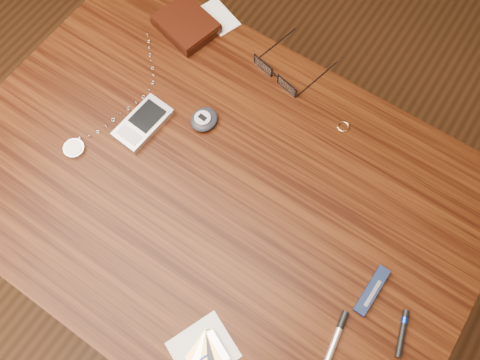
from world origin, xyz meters
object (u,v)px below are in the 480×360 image
Objects in this scene: desk at (216,203)px; pocket_knife at (372,291)px; pocket_watch at (79,144)px; silver_pen at (333,345)px; pda_phone at (143,123)px; notepad_keys at (205,359)px; pedometer at (204,119)px; wallet_and_card at (187,24)px; eyeglasses at (278,74)px.

pocket_knife reaches higher than desk.
pocket_watch is 0.60m from silver_pen.
pda_phone is 0.54m from silver_pen.
pda_phone is at bearing 141.01° from notepad_keys.
pedometer is at bearing 45.77° from pocket_watch.
wallet_and_card and eyeglasses have the same top height.
eyeglasses reaches higher than pocket_watch.
pedometer is 0.67× the size of pocket_knife.
pda_phone is at bearing -142.63° from pedometer.
pocket_knife is (0.60, -0.28, -0.01)m from wallet_and_card.
eyeglasses is (0.23, 0.00, -0.00)m from wallet_and_card.
wallet_and_card is at bearing 133.87° from desk.
desk is 7.12× the size of silver_pen.
pedometer reaches higher than pda_phone.
notepad_keys is at bearing -22.89° from pocket_watch.
pedometer is 0.48m from silver_pen.
eyeglasses reaches higher than pedometer.
desk is 8.02× the size of notepad_keys.
silver_pen is at bearing -95.60° from pocket_knife.
eyeglasses reaches higher than pocket_knife.
desk is 0.30m from eyeglasses.
pda_phone is 0.46m from notepad_keys.
wallet_and_card is 0.68m from notepad_keys.
notepad_keys is at bearing -124.86° from pocket_knife.
wallet_and_card reaches higher than desk.
silver_pen is (-0.01, -0.11, -0.00)m from pocket_knife.
eyeglasses reaches higher than silver_pen.
silver_pen is at bearing -16.17° from pda_phone.
wallet_and_card reaches higher than pda_phone.
pedometer is at bearing 37.37° from pda_phone.
pocket_knife is (0.37, -0.28, -0.01)m from eyeglasses.
silver_pen reaches higher than desk.
desk is 15.88× the size of pedometer.
notepad_keys is 0.31m from pocket_knife.
pocket_watch is (-0.24, -0.35, -0.01)m from eyeglasses.
pedometer reaches higher than desk.
pocket_watch reaches higher than desk.
pda_phone is (-0.16, -0.25, -0.00)m from eyeglasses.
eyeglasses is 0.47m from pocket_knife.
desk is at bearing 178.64° from pocket_knife.
notepad_keys and pocket_knife have the same top height.
pocket_knife is (0.61, 0.07, 0.00)m from pocket_watch.
pocket_watch is 2.55× the size of notepad_keys.
pocket_watch is 2.27× the size of silver_pen.
wallet_and_card is at bearing 128.71° from notepad_keys.
wallet_and_card is 0.53× the size of pocket_watch.
silver_pen is at bearing -20.39° from desk.
eyeglasses is at bearing 132.24° from silver_pen.
pocket_knife is (0.53, -0.04, -0.00)m from pda_phone.
pda_phone reaches higher than pocket_knife.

